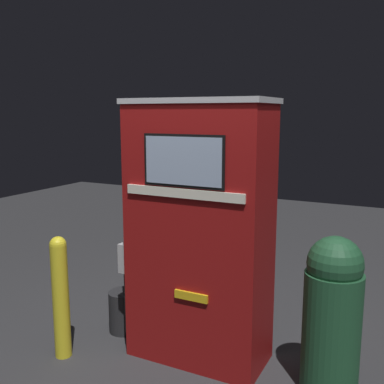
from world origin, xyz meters
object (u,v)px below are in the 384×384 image
object	(u,v)px
safety_bollard	(61,294)
squeegee_bucket	(124,311)
gas_pump	(199,233)
trash_bin	(332,314)

from	to	relation	value
safety_bollard	squeegee_bucket	distance (m)	0.68
safety_bollard	squeegee_bucket	bearing A→B (deg)	71.59
gas_pump	trash_bin	bearing A→B (deg)	0.05
gas_pump	trash_bin	world-z (taller)	gas_pump
gas_pump	safety_bollard	bearing A→B (deg)	-152.61
gas_pump	safety_bollard	world-z (taller)	gas_pump
safety_bollard	trash_bin	distance (m)	2.04
safety_bollard	trash_bin	size ratio (longest dim) A/B	0.89
squeegee_bucket	safety_bollard	bearing A→B (deg)	-108.41
safety_bollard	trash_bin	xyz separation A→B (m)	(1.97, 0.50, 0.05)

